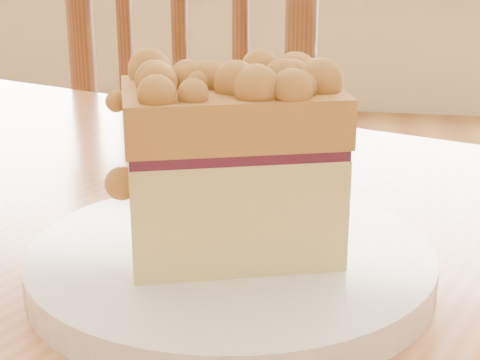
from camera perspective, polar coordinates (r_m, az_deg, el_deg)
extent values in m
cube|color=#C57F4C|center=(0.50, -17.32, -7.16)|extent=(1.42, 1.18, 0.04)
cube|color=brown|center=(1.21, 1.62, -4.59)|extent=(0.58, 0.58, 0.04)
cylinder|color=brown|center=(1.39, 11.93, -13.43)|extent=(0.04, 0.04, 0.45)
cylinder|color=brown|center=(1.54, -0.51, -9.77)|extent=(0.04, 0.04, 0.45)
cylinder|color=brown|center=(0.88, 4.56, 3.11)|extent=(0.04, 0.04, 0.48)
cylinder|color=brown|center=(1.09, -11.88, 5.81)|extent=(0.04, 0.04, 0.48)
cylinder|color=brown|center=(0.92, 0.05, 3.26)|extent=(0.02, 0.02, 0.42)
cylinder|color=brown|center=(0.98, -4.53, 4.06)|extent=(0.02, 0.02, 0.42)
cylinder|color=brown|center=(1.04, -8.60, 4.74)|extent=(0.02, 0.02, 0.42)
cylinder|color=white|center=(0.43, -0.71, -6.33)|extent=(0.23, 0.23, 0.02)
cylinder|color=white|center=(0.43, -0.71, -7.01)|extent=(0.16, 0.16, 0.01)
cube|color=#DFD17E|center=(0.42, -0.73, -1.29)|extent=(0.14, 0.12, 0.06)
cube|color=#441327|center=(0.41, -0.75, 3.18)|extent=(0.13, 0.12, 0.01)
cube|color=#AF7D37|center=(0.40, -0.76, 5.39)|extent=(0.14, 0.12, 0.03)
sphere|color=#AF7D37|center=(0.42, 5.55, 8.35)|extent=(0.02, 0.02, 0.02)
sphere|color=#AF7D37|center=(0.43, 3.85, 8.44)|extent=(0.02, 0.02, 0.02)
sphere|color=#AF7D37|center=(0.39, 5.20, 7.47)|extent=(0.02, 0.02, 0.02)
sphere|color=#AF7D37|center=(0.41, 5.50, 8.21)|extent=(0.02, 0.02, 0.02)
sphere|color=#AF7D37|center=(0.37, -1.08, 6.74)|extent=(0.01, 0.01, 0.01)
sphere|color=#AF7D37|center=(0.41, 1.95, 7.99)|extent=(0.02, 0.02, 0.02)
sphere|color=#AF7D37|center=(0.43, 1.87, 8.29)|extent=(0.01, 0.01, 0.01)
sphere|color=#AF7D37|center=(0.37, 0.53, 7.05)|extent=(0.02, 0.02, 0.02)
sphere|color=#AF7D37|center=(0.37, -5.54, 7.01)|extent=(0.03, 0.03, 0.03)
sphere|color=#AF7D37|center=(0.40, 3.23, 7.81)|extent=(0.02, 0.02, 0.02)
sphere|color=#AF7D37|center=(0.40, -7.06, 7.56)|extent=(0.02, 0.02, 0.02)
sphere|color=#AF7D37|center=(0.39, -1.14, 7.38)|extent=(0.02, 0.02, 0.02)
sphere|color=#AF7D37|center=(0.42, -3.87, 8.22)|extent=(0.02, 0.02, 0.02)
sphere|color=#AF7D37|center=(0.42, -2.87, 8.30)|extent=(0.02, 0.02, 0.02)
sphere|color=#AF7D37|center=(0.41, 5.31, 8.10)|extent=(0.02, 0.02, 0.02)
sphere|color=#AF7D37|center=(0.43, -1.70, 8.39)|extent=(0.01, 0.01, 0.01)
sphere|color=#AF7D37|center=(0.39, -3.20, 7.70)|extent=(0.02, 0.02, 0.02)
sphere|color=#AF7D37|center=(0.39, 2.24, 7.46)|extent=(0.02, 0.02, 0.02)
sphere|color=#AF7D37|center=(0.43, -3.97, 8.64)|extent=(0.02, 0.02, 0.02)
sphere|color=#AF7D37|center=(0.40, 3.64, 7.78)|extent=(0.02, 0.02, 0.02)
sphere|color=#AF7D37|center=(0.43, 2.42, 8.58)|extent=(0.02, 0.02, 0.02)
sphere|color=#AF7D37|center=(0.43, -6.63, 8.27)|extent=(0.01, 0.01, 0.01)
sphere|color=#AF7D37|center=(0.40, -9.53, 1.90)|extent=(0.01, 0.01, 0.01)
sphere|color=#AF7D37|center=(0.42, -9.25, 4.84)|extent=(0.02, 0.02, 0.02)
sphere|color=#AF7D37|center=(0.40, -9.12, 3.29)|extent=(0.01, 0.01, 0.01)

